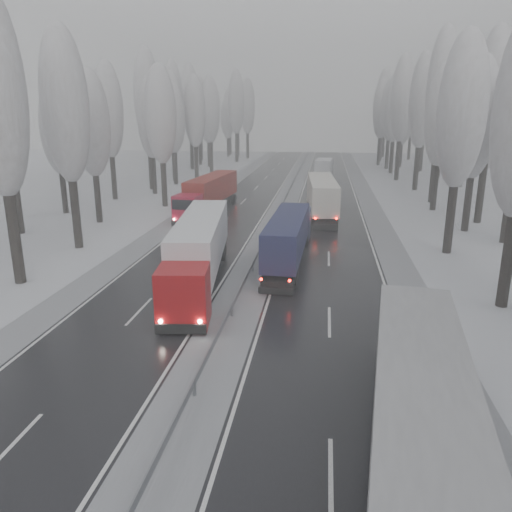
% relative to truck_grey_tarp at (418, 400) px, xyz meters
% --- Properties ---
extents(ground, '(260.00, 260.00, 0.00)m').
position_rel_truck_grey_tarp_xyz_m(ground, '(-7.75, -0.99, -2.40)').
color(ground, silver).
rests_on(ground, ground).
extents(carriageway_right, '(7.50, 200.00, 0.03)m').
position_rel_truck_grey_tarp_xyz_m(carriageway_right, '(-2.50, 29.01, -2.38)').
color(carriageway_right, black).
rests_on(carriageway_right, ground).
extents(carriageway_left, '(7.50, 200.00, 0.03)m').
position_rel_truck_grey_tarp_xyz_m(carriageway_left, '(-13.00, 29.01, -2.38)').
color(carriageway_left, black).
rests_on(carriageway_left, ground).
extents(median_slush, '(3.00, 200.00, 0.04)m').
position_rel_truck_grey_tarp_xyz_m(median_slush, '(-7.75, 29.01, -2.38)').
color(median_slush, '#95979D').
rests_on(median_slush, ground).
extents(shoulder_right, '(2.40, 200.00, 0.04)m').
position_rel_truck_grey_tarp_xyz_m(shoulder_right, '(2.45, 29.01, -2.38)').
color(shoulder_right, '#95979D').
rests_on(shoulder_right, ground).
extents(shoulder_left, '(2.40, 200.00, 0.04)m').
position_rel_truck_grey_tarp_xyz_m(shoulder_left, '(-17.95, 29.01, -2.38)').
color(shoulder_left, '#95979D').
rests_on(shoulder_left, ground).
extents(median_guardrail, '(0.12, 200.00, 0.76)m').
position_rel_truck_grey_tarp_xyz_m(median_guardrail, '(-7.75, 29.00, -1.80)').
color(median_guardrail, slate).
rests_on(median_guardrail, ground).
extents(tree_18, '(3.60, 3.60, 16.58)m').
position_rel_truck_grey_tarp_xyz_m(tree_18, '(6.75, 26.05, 8.30)').
color(tree_18, black).
rests_on(tree_18, ground).
extents(tree_20, '(3.60, 3.60, 15.71)m').
position_rel_truck_grey_tarp_xyz_m(tree_20, '(10.14, 34.18, 7.75)').
color(tree_20, black).
rests_on(tree_20, ground).
extents(tree_21, '(3.60, 3.60, 18.62)m').
position_rel_truck_grey_tarp_xyz_m(tree_21, '(12.37, 38.18, 9.61)').
color(tree_21, black).
rests_on(tree_21, ground).
extents(tree_22, '(3.60, 3.60, 15.86)m').
position_rel_truck_grey_tarp_xyz_m(tree_22, '(9.27, 44.61, 7.85)').
color(tree_22, black).
rests_on(tree_22, ground).
extents(tree_23, '(3.60, 3.60, 13.55)m').
position_rel_truck_grey_tarp_xyz_m(tree_23, '(15.56, 48.61, 6.37)').
color(tree_23, black).
rests_on(tree_23, ground).
extents(tree_24, '(3.60, 3.60, 20.49)m').
position_rel_truck_grey_tarp_xyz_m(tree_24, '(10.14, 50.03, 10.79)').
color(tree_24, black).
rests_on(tree_24, ground).
extents(tree_25, '(3.60, 3.60, 19.44)m').
position_rel_truck_grey_tarp_xyz_m(tree_25, '(17.06, 54.03, 10.13)').
color(tree_25, black).
rests_on(tree_25, ground).
extents(tree_26, '(3.60, 3.60, 18.78)m').
position_rel_truck_grey_tarp_xyz_m(tree_26, '(9.81, 60.28, 9.71)').
color(tree_26, black).
rests_on(tree_26, ground).
extents(tree_27, '(3.60, 3.60, 17.62)m').
position_rel_truck_grey_tarp_xyz_m(tree_27, '(16.96, 64.28, 8.97)').
color(tree_27, black).
rests_on(tree_27, ground).
extents(tree_28, '(3.60, 3.60, 19.62)m').
position_rel_truck_grey_tarp_xyz_m(tree_28, '(8.59, 70.97, 10.24)').
color(tree_28, black).
rests_on(tree_28, ground).
extents(tree_29, '(3.60, 3.60, 18.11)m').
position_rel_truck_grey_tarp_xyz_m(tree_29, '(15.96, 74.97, 9.28)').
color(tree_29, black).
rests_on(tree_29, ground).
extents(tree_30, '(3.60, 3.60, 17.86)m').
position_rel_truck_grey_tarp_xyz_m(tree_30, '(8.81, 80.72, 9.12)').
color(tree_30, black).
rests_on(tree_30, ground).
extents(tree_31, '(3.60, 3.60, 18.58)m').
position_rel_truck_grey_tarp_xyz_m(tree_31, '(14.72, 84.72, 9.58)').
color(tree_31, black).
rests_on(tree_31, ground).
extents(tree_32, '(3.60, 3.60, 17.33)m').
position_rel_truck_grey_tarp_xyz_m(tree_32, '(8.88, 88.22, 8.78)').
color(tree_32, black).
rests_on(tree_32, ground).
extents(tree_33, '(3.60, 3.60, 14.33)m').
position_rel_truck_grey_tarp_xyz_m(tree_33, '(12.02, 92.22, 6.87)').
color(tree_33, black).
rests_on(tree_33, ground).
extents(tree_34, '(3.60, 3.60, 17.63)m').
position_rel_truck_grey_tarp_xyz_m(tree_34, '(7.98, 95.33, 8.97)').
color(tree_34, black).
rests_on(tree_34, ground).
extents(tree_35, '(3.60, 3.60, 18.25)m').
position_rel_truck_grey_tarp_xyz_m(tree_35, '(17.19, 99.33, 9.37)').
color(tree_35, black).
rests_on(tree_35, ground).
extents(tree_36, '(3.60, 3.60, 20.23)m').
position_rel_truck_grey_tarp_xyz_m(tree_36, '(9.28, 105.17, 10.62)').
color(tree_36, black).
rests_on(tree_36, ground).
extents(tree_37, '(3.60, 3.60, 16.37)m').
position_rel_truck_grey_tarp_xyz_m(tree_37, '(16.27, 109.17, 8.17)').
color(tree_37, black).
rests_on(tree_37, ground).
extents(tree_38, '(3.60, 3.60, 17.97)m').
position_rel_truck_grey_tarp_xyz_m(tree_38, '(10.98, 115.74, 9.19)').
color(tree_38, black).
rests_on(tree_38, ground).
extents(tree_39, '(3.60, 3.60, 16.19)m').
position_rel_truck_grey_tarp_xyz_m(tree_39, '(13.80, 119.74, 8.05)').
color(tree_39, black).
rests_on(tree_39, ground).
extents(tree_58, '(3.60, 3.60, 17.21)m').
position_rel_truck_grey_tarp_xyz_m(tree_58, '(-22.88, 23.58, 8.71)').
color(tree_58, black).
rests_on(tree_58, ground).
extents(tree_59, '(3.60, 3.60, 18.41)m').
position_rel_truck_grey_tarp_xyz_m(tree_59, '(-30.56, 27.58, 9.47)').
color(tree_59, black).
rests_on(tree_59, ground).
extents(tree_60, '(3.60, 3.60, 14.84)m').
position_rel_truck_grey_tarp_xyz_m(tree_60, '(-25.50, 33.21, 7.19)').
color(tree_60, black).
rests_on(tree_60, ground).
extents(tree_61, '(3.60, 3.60, 13.95)m').
position_rel_truck_grey_tarp_xyz_m(tree_61, '(-31.27, 37.21, 6.62)').
color(tree_61, black).
rests_on(tree_61, ground).
extents(tree_62, '(3.60, 3.60, 16.04)m').
position_rel_truck_grey_tarp_xyz_m(tree_62, '(-21.70, 42.74, 7.96)').
color(tree_62, black).
rests_on(tree_62, ground).
extents(tree_63, '(3.60, 3.60, 16.88)m').
position_rel_truck_grey_tarp_xyz_m(tree_63, '(-29.60, 46.74, 8.50)').
color(tree_63, black).
rests_on(tree_63, ground).
extents(tree_64, '(3.60, 3.60, 15.42)m').
position_rel_truck_grey_tarp_xyz_m(tree_64, '(-26.01, 51.73, 7.56)').
color(tree_64, black).
rests_on(tree_64, ground).
extents(tree_65, '(3.60, 3.60, 19.48)m').
position_rel_truck_grey_tarp_xyz_m(tree_65, '(-27.81, 55.73, 10.15)').
color(tree_65, black).
rests_on(tree_65, ground).
extents(tree_66, '(3.60, 3.60, 15.23)m').
position_rel_truck_grey_tarp_xyz_m(tree_66, '(-25.91, 61.36, 7.44)').
color(tree_66, black).
rests_on(tree_66, ground).
extents(tree_67, '(3.60, 3.60, 17.09)m').
position_rel_truck_grey_tarp_xyz_m(tree_67, '(-27.30, 65.36, 8.63)').
color(tree_67, black).
rests_on(tree_67, ground).
extents(tree_68, '(3.60, 3.60, 16.65)m').
position_rel_truck_grey_tarp_xyz_m(tree_68, '(-24.33, 68.12, 8.35)').
color(tree_68, black).
rests_on(tree_68, ground).
extents(tree_69, '(3.60, 3.60, 19.35)m').
position_rel_truck_grey_tarp_xyz_m(tree_69, '(-29.17, 72.12, 10.06)').
color(tree_69, black).
rests_on(tree_69, ground).
extents(tree_70, '(3.60, 3.60, 17.09)m').
position_rel_truck_grey_tarp_xyz_m(tree_70, '(-24.08, 78.20, 8.63)').
color(tree_70, black).
rests_on(tree_70, ground).
extents(tree_71, '(3.60, 3.60, 19.61)m').
position_rel_truck_grey_tarp_xyz_m(tree_71, '(-28.84, 82.20, 10.23)').
color(tree_71, black).
rests_on(tree_71, ground).
extents(tree_72, '(3.60, 3.60, 15.11)m').
position_rel_truck_grey_tarp_xyz_m(tree_72, '(-26.68, 87.55, 7.37)').
color(tree_72, black).
rests_on(tree_72, ground).
extents(tree_73, '(3.60, 3.60, 17.22)m').
position_rel_truck_grey_tarp_xyz_m(tree_73, '(-29.57, 91.55, 8.71)').
color(tree_73, black).
rests_on(tree_73, ground).
extents(tree_74, '(3.60, 3.60, 19.68)m').
position_rel_truck_grey_tarp_xyz_m(tree_74, '(-22.83, 98.34, 10.28)').
color(tree_74, black).
rests_on(tree_74, ground).
extents(tree_75, '(3.60, 3.60, 18.60)m').
position_rel_truck_grey_tarp_xyz_m(tree_75, '(-31.95, 102.34, 9.59)').
color(tree_75, black).
rests_on(tree_75, ground).
extents(tree_76, '(3.60, 3.60, 18.55)m').
position_rel_truck_grey_tarp_xyz_m(tree_76, '(-21.80, 107.73, 9.56)').
color(tree_76, black).
rests_on(tree_76, ground).
extents(tree_77, '(3.60, 3.60, 14.32)m').
position_rel_truck_grey_tarp_xyz_m(tree_77, '(-27.41, 111.73, 6.86)').
color(tree_77, black).
rests_on(tree_77, ground).
extents(tree_78, '(3.60, 3.60, 19.55)m').
position_rel_truck_grey_tarp_xyz_m(tree_78, '(-25.31, 114.32, 10.20)').
color(tree_78, black).
rests_on(tree_78, ground).
extents(tree_79, '(3.60, 3.60, 17.07)m').
position_rel_truck_grey_tarp_xyz_m(tree_79, '(-28.08, 118.32, 8.62)').
color(tree_79, black).
rests_on(tree_79, ground).
extents(truck_grey_tarp, '(4.38, 16.14, 4.10)m').
position_rel_truck_grey_tarp_xyz_m(truck_grey_tarp, '(0.00, 0.00, 0.00)').
color(truck_grey_tarp, '#444348').
rests_on(truck_grey_tarp, ground).
extents(truck_blue_box, '(2.67, 14.26, 3.64)m').
position_rel_truck_grey_tarp_xyz_m(truck_blue_box, '(-5.46, 21.69, -0.27)').
color(truck_blue_box, '#1D2749').
rests_on(truck_blue_box, ground).
extents(truck_cream_box, '(3.63, 16.13, 4.11)m').
position_rel_truck_grey_tarp_xyz_m(truck_cream_box, '(-3.34, 39.18, 0.00)').
color(truck_cream_box, beige).
rests_on(truck_cream_box, ground).
extents(box_truck_distant, '(3.19, 8.40, 3.07)m').
position_rel_truck_grey_tarp_xyz_m(box_truck_distant, '(-3.21, 73.49, -0.83)').
color(box_truck_distant, silver).
rests_on(box_truck_distant, ground).
extents(truck_red_white, '(4.55, 16.35, 4.16)m').
position_rel_truck_grey_tarp_xyz_m(truck_red_white, '(-10.78, 16.07, 0.03)').
color(truck_red_white, '#9C080C').
rests_on(truck_red_white, ground).
extents(truck_red_red, '(3.73, 15.34, 3.90)m').
position_rel_truck_grey_tarp_xyz_m(truck_red_red, '(-15.61, 39.66, -0.12)').
color(truck_red_red, '#A20922').
rests_on(truck_red_red, ground).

